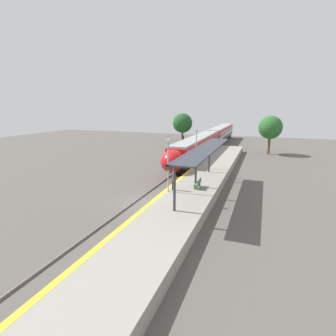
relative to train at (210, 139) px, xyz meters
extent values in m
plane|color=#56514C|center=(0.00, -31.17, -2.21)|extent=(120.00, 120.00, 0.00)
cube|color=slate|center=(-0.72, -31.17, -2.14)|extent=(0.08, 90.00, 0.15)
cube|color=slate|center=(0.72, -31.17, -2.14)|extent=(0.08, 90.00, 0.15)
cube|color=black|center=(0.00, -10.24, -1.57)|extent=(2.48, 20.80, 0.86)
cube|color=#38383D|center=(0.00, -10.24, -0.70)|extent=(2.82, 22.61, 0.87)
cube|color=white|center=(0.00, -10.24, -0.12)|extent=(2.83, 22.61, 0.30)
cube|color=red|center=(0.00, -10.24, 0.68)|extent=(2.82, 22.61, 1.31)
cube|color=black|center=(0.00, -10.24, 0.62)|extent=(2.84, 20.80, 0.72)
cube|color=#9E9EA3|center=(0.00, -10.24, 1.49)|extent=(2.53, 22.61, 0.30)
cylinder|color=black|center=(-0.72, -18.35, -1.75)|extent=(0.12, 0.93, 0.93)
cylinder|color=black|center=(0.72, -18.35, -1.75)|extent=(0.12, 0.93, 0.93)
cylinder|color=black|center=(-0.72, -16.15, -1.75)|extent=(0.12, 0.93, 0.93)
cylinder|color=black|center=(0.72, -16.15, -1.75)|extent=(0.12, 0.93, 0.93)
cylinder|color=black|center=(-0.72, -4.33, -1.75)|extent=(0.12, 0.93, 0.93)
cylinder|color=black|center=(0.72, -4.33, -1.75)|extent=(0.12, 0.93, 0.93)
cylinder|color=black|center=(-0.72, -2.13, -1.75)|extent=(0.12, 0.93, 0.93)
cylinder|color=black|center=(0.72, -2.13, -1.75)|extent=(0.12, 0.93, 0.93)
ellipsoid|color=red|center=(0.00, -22.80, 0.10)|extent=(2.70, 3.74, 2.72)
ellipsoid|color=black|center=(0.00, -23.26, 0.55)|extent=(1.97, 2.18, 1.39)
sphere|color=#F9F4CC|center=(0.00, -24.20, -0.89)|extent=(0.24, 0.24, 0.24)
cube|color=black|center=(0.00, 13.17, -1.57)|extent=(2.48, 20.80, 0.86)
cube|color=#38383D|center=(0.00, 13.17, -0.70)|extent=(2.82, 22.61, 0.87)
cube|color=white|center=(0.00, 13.17, -0.12)|extent=(2.83, 22.61, 0.30)
cube|color=red|center=(0.00, 13.17, 0.68)|extent=(2.82, 22.61, 1.31)
cube|color=black|center=(0.00, 13.17, 0.62)|extent=(2.84, 20.80, 0.72)
cube|color=#9E9EA3|center=(0.00, 13.17, 1.49)|extent=(2.53, 22.61, 0.30)
cylinder|color=black|center=(-0.72, 5.06, -1.75)|extent=(0.12, 0.93, 0.93)
cylinder|color=black|center=(0.72, 5.06, -1.75)|extent=(0.12, 0.93, 0.93)
cylinder|color=black|center=(-0.72, 7.26, -1.75)|extent=(0.12, 0.93, 0.93)
cylinder|color=black|center=(0.72, 7.26, -1.75)|extent=(0.12, 0.93, 0.93)
cylinder|color=black|center=(-0.72, 19.07, -1.75)|extent=(0.12, 0.93, 0.93)
cylinder|color=black|center=(0.72, 19.07, -1.75)|extent=(0.12, 0.93, 0.93)
cylinder|color=black|center=(-0.72, 21.27, -1.75)|extent=(0.12, 0.93, 0.93)
cylinder|color=black|center=(0.72, 21.27, -1.75)|extent=(0.12, 0.93, 0.93)
cube|color=gray|center=(3.93, -31.17, -1.70)|extent=(4.65, 64.00, 1.02)
cube|color=yellow|center=(1.81, -31.17, -1.19)|extent=(0.40, 64.00, 0.01)
cube|color=#4C6B4C|center=(4.37, -28.57, -0.98)|extent=(0.36, 0.06, 0.42)
cube|color=#4C6B4C|center=(4.37, -27.45, -0.98)|extent=(0.36, 0.06, 0.42)
cube|color=#4C6B4C|center=(4.37, -28.01, -0.76)|extent=(0.44, 1.48, 0.03)
cube|color=#4C6B4C|center=(4.57, -28.01, -0.52)|extent=(0.04, 1.48, 0.44)
cube|color=navy|center=(2.46, -29.46, -0.75)|extent=(0.28, 0.20, 0.88)
cube|color=#7F6647|center=(2.46, -29.46, 0.04)|extent=(0.36, 0.22, 0.70)
sphere|color=#936B4C|center=(2.46, -29.46, 0.51)|extent=(0.24, 0.24, 0.24)
cylinder|color=#59595E|center=(-2.56, -10.15, -0.61)|extent=(0.14, 0.14, 3.22)
cube|color=black|center=(-2.56, -10.15, 1.35)|extent=(0.28, 0.20, 0.70)
sphere|color=black|center=(-2.56, -10.26, 1.52)|extent=(0.14, 0.14, 0.14)
sphere|color=red|center=(-2.56, -10.26, 1.18)|extent=(0.14, 0.14, 0.14)
cylinder|color=#9E9EA3|center=(2.13, -30.06, 1.12)|extent=(0.12, 0.12, 4.63)
cube|color=silver|center=(2.13, -30.06, 3.56)|extent=(0.36, 0.20, 0.24)
cylinder|color=#9E9EA3|center=(2.13, -19.84, 1.12)|extent=(0.12, 0.12, 4.63)
cube|color=silver|center=(2.13, -19.84, 3.56)|extent=(0.36, 0.20, 0.24)
cylinder|color=#333842|center=(4.12, -34.13, 0.60)|extent=(0.20, 0.20, 3.59)
cylinder|color=#333842|center=(4.12, -27.76, 0.60)|extent=(0.20, 0.20, 3.59)
cylinder|color=#333842|center=(4.12, -21.39, 0.60)|extent=(0.20, 0.20, 3.59)
cube|color=#333842|center=(4.12, -27.76, 2.49)|extent=(0.24, 15.74, 0.36)
cube|color=#333842|center=(5.02, -27.76, 2.61)|extent=(2.00, 15.74, 0.10)
cylinder|color=brown|center=(-9.20, 10.94, -0.88)|extent=(0.44, 0.44, 2.67)
sphere|color=#1E5123|center=(-9.20, 10.94, 2.38)|extent=(4.80, 4.80, 4.80)
cylinder|color=brown|center=(10.95, -0.43, -0.59)|extent=(0.44, 0.44, 3.25)
sphere|color=#286028|center=(10.95, -0.43, 2.71)|extent=(4.19, 4.19, 4.19)
camera|label=1|loc=(10.07, -51.62, 6.50)|focal=28.00mm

